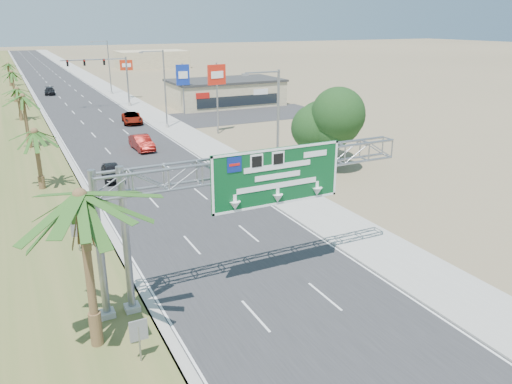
{
  "coord_description": "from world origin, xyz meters",
  "views": [
    {
      "loc": [
        -11.3,
        -11.56,
        13.47
      ],
      "look_at": [
        0.81,
        12.51,
        4.2
      ],
      "focal_mm": 35.0,
      "sensor_mm": 36.0,
      "label": 1
    }
  ],
  "objects": [
    {
      "name": "palm_row_c",
      "position": [
        -9.5,
        48.0,
        5.66
      ],
      "size": [
        3.99,
        3.99,
        6.75
      ],
      "color": "brown",
      "rests_on": "ground"
    },
    {
      "name": "car_mid_lane",
      "position": [
        1.5,
        41.78,
        0.81
      ],
      "size": [
        1.89,
        4.95,
        1.61
      ],
      "primitive_type": "imported",
      "rotation": [
        0.0,
        0.0,
        0.04
      ],
      "color": "#6A0C09",
      "rests_on": "ground"
    },
    {
      "name": "car_right_lane",
      "position": [
        4.1,
        57.19,
        0.75
      ],
      "size": [
        3.21,
        5.72,
        1.51
      ],
      "primitive_type": "imported",
      "rotation": [
        0.0,
        0.0,
        -0.14
      ],
      "color": "gray",
      "rests_on": "ground"
    },
    {
      "name": "signal_mast",
      "position": [
        5.17,
        71.97,
        4.85
      ],
      "size": [
        10.28,
        0.71,
        8.0
      ],
      "color": "gray",
      "rests_on": "ground"
    },
    {
      "name": "pole_sign_red_near",
      "position": [
        12.19,
        45.77,
        6.8
      ],
      "size": [
        2.42,
        0.65,
        8.68
      ],
      "color": "gray",
      "rests_on": "ground"
    },
    {
      "name": "median_signback_b",
      "position": [
        -8.5,
        18.0,
        1.45
      ],
      "size": [
        0.75,
        0.08,
        2.08
      ],
      "color": "gray",
      "rests_on": "ground"
    },
    {
      "name": "pole_sign_blue",
      "position": [
        13.0,
        61.05,
        5.56
      ],
      "size": [
        2.01,
        0.43,
        7.55
      ],
      "color": "gray",
      "rests_on": "ground"
    },
    {
      "name": "sign_gantry",
      "position": [
        -1.06,
        9.93,
        6.06
      ],
      "size": [
        16.75,
        1.24,
        7.5
      ],
      "color": "gray",
      "rests_on": "ground"
    },
    {
      "name": "building_distant_right",
      "position": [
        30.0,
        140.0,
        2.5
      ],
      "size": [
        20.0,
        12.0,
        5.0
      ],
      "primitive_type": "cube",
      "color": "tan",
      "rests_on": "ground"
    },
    {
      "name": "streetlight_far",
      "position": [
        7.3,
        88.0,
        4.69
      ],
      "size": [
        3.27,
        0.44,
        10.0
      ],
      "color": "gray",
      "rests_on": "ground"
    },
    {
      "name": "car_far",
      "position": [
        -3.24,
        92.66,
        0.67
      ],
      "size": [
        2.28,
        4.77,
        1.34
      ],
      "primitive_type": "imported",
      "rotation": [
        0.0,
        0.0,
        -0.09
      ],
      "color": "black",
      "rests_on": "ground"
    },
    {
      "name": "streetlight_near",
      "position": [
        7.3,
        22.0,
        4.69
      ],
      "size": [
        3.27,
        0.44,
        10.0
      ],
      "color": "gray",
      "rests_on": "ground"
    },
    {
      "name": "pole_sign_red_far",
      "position": [
        9.0,
        80.15,
        5.54
      ],
      "size": [
        2.2,
        0.87,
        7.1
      ],
      "color": "gray",
      "rests_on": "ground"
    },
    {
      "name": "median_grass",
      "position": [
        -10.0,
        110.0,
        0.06
      ],
      "size": [
        7.0,
        300.0,
        0.12
      ],
      "primitive_type": "cube",
      "color": "#4C5C28",
      "rests_on": "ground"
    },
    {
      "name": "palm_row_f",
      "position": [
        -9.5,
        110.0,
        4.71
      ],
      "size": [
        3.99,
        3.99,
        5.75
      ],
      "color": "brown",
      "rests_on": "ground"
    },
    {
      "name": "oak_near",
      "position": [
        15.0,
        26.0,
        4.53
      ],
      "size": [
        4.5,
        4.5,
        6.8
      ],
      "color": "brown",
      "rests_on": "ground"
    },
    {
      "name": "palm_near",
      "position": [
        -9.2,
        8.0,
        6.93
      ],
      "size": [
        5.7,
        5.7,
        8.35
      ],
      "color": "brown",
      "rests_on": "ground"
    },
    {
      "name": "oak_far",
      "position": [
        18.0,
        30.0,
        3.82
      ],
      "size": [
        3.5,
        3.5,
        5.6
      ],
      "color": "brown",
      "rests_on": "ground"
    },
    {
      "name": "car_left_lane",
      "position": [
        -3.64,
        32.19,
        0.72
      ],
      "size": [
        2.0,
        4.34,
        1.44
      ],
      "primitive_type": "imported",
      "rotation": [
        0.0,
        0.0,
        -0.07
      ],
      "color": "black",
      "rests_on": "ground"
    },
    {
      "name": "store_building",
      "position": [
        22.0,
        66.0,
        2.0
      ],
      "size": [
        18.0,
        10.0,
        4.0
      ],
      "primitive_type": "cube",
      "color": "tan",
      "rests_on": "ground"
    },
    {
      "name": "sidewalk_right",
      "position": [
        8.5,
        110.0,
        0.05
      ],
      "size": [
        4.0,
        300.0,
        0.1
      ],
      "primitive_type": "cube",
      "color": "#9E9B93",
      "rests_on": "ground"
    },
    {
      "name": "road",
      "position": [
        0.0,
        110.0,
        0.01
      ],
      "size": [
        12.0,
        300.0,
        0.02
      ],
      "primitive_type": "cube",
      "color": "#28282B",
      "rests_on": "ground"
    },
    {
      "name": "streetlight_mid",
      "position": [
        7.3,
        52.0,
        4.69
      ],
      "size": [
        3.27,
        0.44,
        10.0
      ],
      "color": "gray",
      "rests_on": "ground"
    },
    {
      "name": "palm_row_e",
      "position": [
        -9.5,
        85.0,
        5.09
      ],
      "size": [
        3.99,
        3.99,
        6.15
      ],
      "color": "brown",
      "rests_on": "ground"
    },
    {
      "name": "median_signback_a",
      "position": [
        -7.8,
        6.0,
        1.45
      ],
      "size": [
        0.75,
        0.08,
        2.08
      ],
      "color": "gray",
      "rests_on": "ground"
    },
    {
      "name": "palm_row_d",
      "position": [
        -9.5,
        66.0,
        4.42
      ],
      "size": [
        3.99,
        3.99,
        5.45
      ],
      "color": "brown",
      "rests_on": "ground"
    },
    {
      "name": "palm_row_b",
      "position": [
        -9.5,
        32.0,
        4.9
      ],
      "size": [
        3.99,
        3.99,
        5.95
      ],
      "color": "brown",
      "rests_on": "ground"
    }
  ]
}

